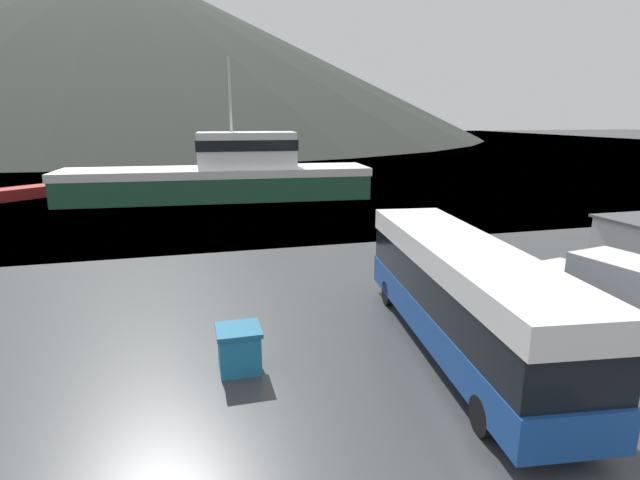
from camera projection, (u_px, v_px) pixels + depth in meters
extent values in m
plane|color=slate|center=(214.00, 140.00, 139.66)|extent=(240.00, 240.00, 0.00)
cone|color=#2D332D|center=(123.00, 50.00, 161.56)|extent=(227.96, 227.96, 54.73)
cube|color=#194799|center=(460.00, 321.00, 14.72)|extent=(3.82, 11.38, 0.99)
cube|color=black|center=(462.00, 287.00, 14.46)|extent=(3.74, 11.15, 1.14)
cube|color=white|center=(465.00, 256.00, 14.23)|extent=(3.82, 11.38, 0.71)
cube|color=black|center=(405.00, 245.00, 19.89)|extent=(2.15, 0.33, 1.53)
cylinder|color=black|center=(389.00, 293.00, 18.45)|extent=(0.41, 0.93, 0.90)
cylinder|color=black|center=(444.00, 290.00, 18.73)|extent=(0.41, 0.93, 0.90)
cylinder|color=black|center=(483.00, 415.00, 10.94)|extent=(0.41, 0.93, 0.90)
cylinder|color=black|center=(574.00, 408.00, 11.22)|extent=(0.41, 0.93, 0.90)
cube|color=silver|center=(640.00, 294.00, 15.78)|extent=(2.65, 4.38, 1.98)
cube|color=silver|center=(560.00, 281.00, 18.46)|extent=(2.23, 2.07, 1.09)
cube|color=black|center=(584.00, 264.00, 17.49)|extent=(1.64, 0.35, 0.69)
cylinder|color=black|center=(547.00, 300.00, 18.03)|extent=(0.34, 0.73, 0.70)
cylinder|color=black|center=(580.00, 293.00, 18.75)|extent=(0.34, 0.73, 0.70)
cube|color=#1E5138|center=(218.00, 183.00, 41.55)|extent=(25.16, 7.09, 2.59)
cube|color=white|center=(217.00, 172.00, 41.31)|extent=(25.41, 7.17, 0.65)
cube|color=white|center=(247.00, 150.00, 41.33)|extent=(8.20, 4.30, 2.89)
cube|color=black|center=(247.00, 145.00, 41.22)|extent=(8.36, 4.42, 0.87)
cylinder|color=#B2B2B7|center=(230.00, 95.00, 40.04)|extent=(0.20, 0.20, 5.88)
cube|color=teal|center=(239.00, 351.00, 13.69)|extent=(1.10, 1.07, 1.11)
cube|color=#1A5F86|center=(238.00, 330.00, 13.54)|extent=(1.20, 1.18, 0.12)
cube|color=#B2B2B7|center=(638.00, 245.00, 22.49)|extent=(2.97, 2.50, 2.28)
cube|color=maroon|center=(9.00, 194.00, 41.17)|extent=(7.15, 6.33, 0.95)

